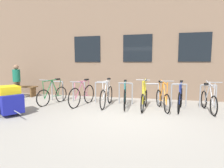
# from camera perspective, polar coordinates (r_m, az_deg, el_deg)

# --- Properties ---
(ground_plane) EXTENTS (42.00, 42.00, 0.00)m
(ground_plane) POSITION_cam_1_polar(r_m,az_deg,el_deg) (5.54, 4.51, -10.45)
(ground_plane) COLOR #9E998E
(storefront_building) EXTENTS (28.00, 8.04, 6.74)m
(storefront_building) POSITION_cam_1_polar(r_m,az_deg,el_deg) (12.60, 9.71, 14.33)
(storefront_building) COLOR #7A604C
(storefront_building) RESTS_ON ground
(bike_rack) EXTENTS (6.57, 0.05, 0.86)m
(bike_rack) POSITION_cam_1_polar(r_m,az_deg,el_deg) (7.31, 4.29, -2.21)
(bike_rack) COLOR gray
(bike_rack) RESTS_ON ground
(bicycle_pink) EXTENTS (0.49, 1.74, 1.02)m
(bicycle_pink) POSITION_cam_1_polar(r_m,az_deg,el_deg) (7.16, -9.21, -3.37)
(bicycle_pink) COLOR black
(bicycle_pink) RESTS_ON ground
(bicycle_silver) EXTENTS (0.44, 1.69, 1.06)m
(bicycle_silver) POSITION_cam_1_polar(r_m,az_deg,el_deg) (6.98, 27.77, -4.57)
(bicycle_silver) COLOR black
(bicycle_silver) RESTS_ON ground
(bicycle_orange) EXTENTS (0.54, 1.57, 1.07)m
(bicycle_orange) POSITION_cam_1_polar(r_m,az_deg,el_deg) (6.67, 15.44, -4.51)
(bicycle_orange) COLOR black
(bicycle_orange) RESTS_ON ground
(bicycle_blue) EXTENTS (0.50, 1.73, 1.02)m
(bicycle_blue) POSITION_cam_1_polar(r_m,az_deg,el_deg) (6.82, 20.41, -4.30)
(bicycle_blue) COLOR black
(bicycle_blue) RESTS_ON ground
(bicycle_green) EXTENTS (0.53, 1.59, 1.02)m
(bicycle_green) POSITION_cam_1_polar(r_m,az_deg,el_deg) (7.69, -17.92, -3.16)
(bicycle_green) COLOR black
(bicycle_green) RESTS_ON ground
(bicycle_teal) EXTENTS (0.44, 1.83, 1.00)m
(bicycle_teal) POSITION_cam_1_polar(r_m,az_deg,el_deg) (6.83, 4.05, -3.79)
(bicycle_teal) COLOR black
(bicycle_teal) RESTS_ON ground
(bicycle_white) EXTENTS (0.44, 1.79, 1.06)m
(bicycle_white) POSITION_cam_1_polar(r_m,az_deg,el_deg) (6.97, -1.67, -3.63)
(bicycle_white) COLOR black
(bicycle_white) RESTS_ON ground
(bicycle_yellow) EXTENTS (0.44, 1.61, 1.10)m
(bicycle_yellow) POSITION_cam_1_polar(r_m,az_deg,el_deg) (6.59, 9.97, -4.47)
(bicycle_yellow) COLOR black
(bicycle_yellow) RESTS_ON ground
(bike_trailer) EXTENTS (1.39, 1.05, 0.92)m
(bike_trailer) POSITION_cam_1_polar(r_m,az_deg,el_deg) (6.60, -29.30, -4.38)
(bike_trailer) COLOR navy
(bike_trailer) RESTS_ON ground
(wooden_bench) EXTENTS (1.70, 0.40, 0.50)m
(wooden_bench) POSITION_cam_1_polar(r_m,az_deg,el_deg) (10.13, -26.48, -1.31)
(wooden_bench) COLOR brown
(wooden_bench) RESTS_ON ground
(person_by_bench) EXTENTS (0.32, 0.36, 1.56)m
(person_by_bench) POSITION_cam_1_polar(r_m,az_deg,el_deg) (9.40, -27.50, 1.31)
(person_by_bench) COLOR brown
(person_by_bench) RESTS_ON ground
(backpack) EXTENTS (0.34, 0.31, 0.44)m
(backpack) POSITION_cam_1_polar(r_m,az_deg,el_deg) (8.62, -28.17, -3.62)
(backpack) COLOR black
(backpack) RESTS_ON ground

